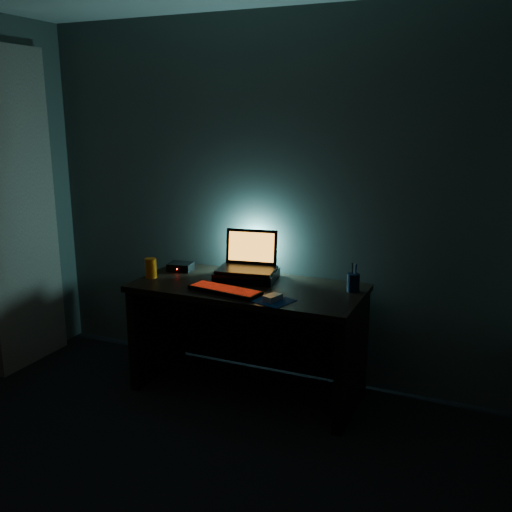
{
  "coord_description": "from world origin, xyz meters",
  "views": [
    {
      "loc": [
        1.46,
        -1.63,
        1.84
      ],
      "look_at": [
        0.08,
        1.57,
        0.97
      ],
      "focal_mm": 40.0,
      "sensor_mm": 36.0,
      "label": 1
    }
  ],
  "objects": [
    {
      "name": "juice_glass",
      "position": [
        -0.68,
        1.52,
        0.82
      ],
      "size": [
        0.1,
        0.1,
        0.14
      ],
      "primitive_type": "cylinder",
      "rotation": [
        0.0,
        0.0,
        0.4
      ],
      "color": "orange",
      "rests_on": "desk"
    },
    {
      "name": "mousepad",
      "position": [
        0.27,
        1.39,
        0.75
      ],
      "size": [
        0.27,
        0.26,
        0.0
      ],
      "primitive_type": "cube",
      "rotation": [
        0.0,
        0.0,
        -0.31
      ],
      "color": "navy",
      "rests_on": "desk"
    },
    {
      "name": "desk",
      "position": [
        0.0,
        1.67,
        0.49
      ],
      "size": [
        1.5,
        0.7,
        0.75
      ],
      "color": "black",
      "rests_on": "ground"
    },
    {
      "name": "mouse",
      "position": [
        0.27,
        1.39,
        0.77
      ],
      "size": [
        0.1,
        0.13,
        0.03
      ],
      "primitive_type": "cube",
      "rotation": [
        0.0,
        0.0,
        -0.31
      ],
      "color": "gray",
      "rests_on": "mousepad"
    },
    {
      "name": "room",
      "position": [
        0.0,
        0.0,
        1.25
      ],
      "size": [
        3.5,
        4.0,
        2.5
      ],
      "color": "black",
      "rests_on": "ground"
    },
    {
      "name": "router",
      "position": [
        -0.59,
        1.76,
        0.78
      ],
      "size": [
        0.18,
        0.16,
        0.06
      ],
      "rotation": [
        0.0,
        0.0,
        0.15
      ],
      "color": "black",
      "rests_on": "desk"
    },
    {
      "name": "pen_cup",
      "position": [
        0.66,
        1.77,
        0.81
      ],
      "size": [
        0.09,
        0.09,
        0.11
      ],
      "primitive_type": "cylinder",
      "rotation": [
        0.0,
        0.0,
        0.13
      ],
      "color": "black",
      "rests_on": "desk"
    },
    {
      "name": "riser",
      "position": [
        -0.06,
        1.74,
        0.78
      ],
      "size": [
        0.44,
        0.36,
        0.06
      ],
      "primitive_type": "cube",
      "rotation": [
        0.0,
        0.0,
        0.16
      ],
      "color": "black",
      "rests_on": "desk"
    },
    {
      "name": "laptop",
      "position": [
        -0.07,
        1.79,
        0.87
      ],
      "size": [
        0.42,
        0.34,
        0.26
      ],
      "rotation": [
        0.0,
        0.0,
        0.16
      ],
      "color": "black",
      "rests_on": "riser"
    },
    {
      "name": "keyboard",
      "position": [
        -0.07,
        1.42,
        0.76
      ],
      "size": [
        0.49,
        0.22,
        0.03
      ],
      "rotation": [
        0.0,
        0.0,
        -0.15
      ],
      "color": "black",
      "rests_on": "desk"
    },
    {
      "name": "curtain",
      "position": [
        -1.71,
        1.42,
        1.15
      ],
      "size": [
        0.06,
        0.65,
        2.3
      ],
      "primitive_type": "cube",
      "color": "#ADA88A",
      "rests_on": "ground"
    }
  ]
}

